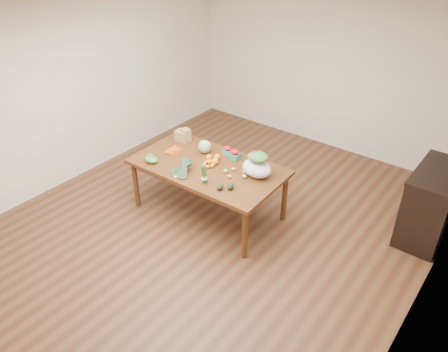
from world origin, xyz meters
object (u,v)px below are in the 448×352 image
Objects in this scene: dining_table at (208,189)px; asparagus_bundle at (204,174)px; paper_bag at (182,135)px; salad_bag at (257,165)px; cabinet at (431,204)px; cabbage at (205,147)px; mandarin_cluster at (209,163)px; kale_bunch at (180,169)px.

asparagus_bundle reaches higher than dining_table.
paper_bag is 0.67× the size of salad_bag.
cabbage is (-2.73, -1.09, 0.37)m from cabinet.
mandarin_cluster is (0.75, -0.31, -0.05)m from paper_bag.
cabbage is at bearing 175.78° from salad_bag.
mandarin_cluster is at bearing 67.99° from kale_bunch.
asparagus_bundle is (0.48, -0.59, 0.04)m from cabbage.
dining_table is 0.61m from kale_bunch.
kale_bunch is at bearing -144.18° from salad_bag.
salad_bag is at bearing 34.36° from kale_bunch.
kale_bunch is at bearing -110.54° from mandarin_cluster.
cabbage is 0.36m from mandarin_cluster.
cabbage is at bearing -9.36° from paper_bag.
cabinet is 4.08× the size of asparagus_bundle.
paper_bag is at bearing 157.42° from mandarin_cluster.
cabinet is 2.96m from cabbage.
asparagus_bundle is (0.36, 0.03, 0.05)m from kale_bunch.
salad_bag is at bearing 14.96° from mandarin_cluster.
paper_bag is 1.44× the size of mandarin_cluster.
salad_bag reaches higher than paper_bag.
mandarin_cluster is at bearing 119.65° from asparagus_bundle.
dining_table is at bearing -151.92° from cabinet.
cabinet is at bearing 32.05° from salad_bag.
paper_bag is at bearing -162.57° from cabinet.
mandarin_cluster is at bearing -165.04° from salad_bag.
cabinet is 2.65× the size of salad_bag.
asparagus_bundle is at bearing 3.74° from kale_bunch.
asparagus_bundle is at bearing -143.34° from cabinet.
cabbage is 0.71× the size of asparagus_bundle.
cabbage is 0.44× the size of kale_bunch.
dining_table is 0.58m from cabbage.
asparagus_bundle is at bearing -50.48° from cabbage.
cabbage is 0.90m from salad_bag.
mandarin_cluster is 0.45× the size of kale_bunch.
mandarin_cluster is at bearing -22.58° from paper_bag.
paper_bag is 0.65× the size of kale_bunch.
asparagus_bundle reaches higher than mandarin_cluster.
paper_bag is 0.81m from mandarin_cluster.
kale_bunch is (-0.15, -0.39, 0.04)m from mandarin_cluster.
mandarin_cluster is 0.42m from kale_bunch.
mandarin_cluster is (-2.46, -1.32, 0.32)m from cabinet.
kale_bunch is 0.36m from asparagus_bundle.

